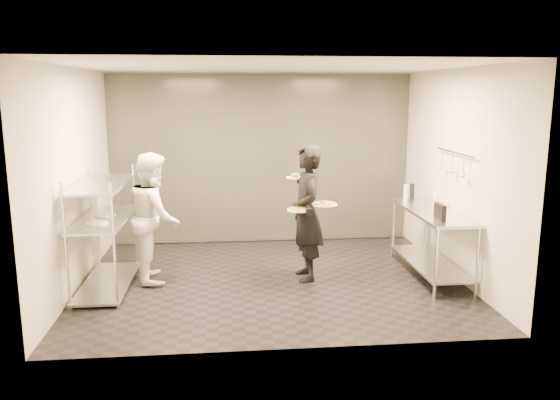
{
  "coord_description": "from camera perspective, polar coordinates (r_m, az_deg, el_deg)",
  "views": [
    {
      "loc": [
        -0.59,
        -6.95,
        2.49
      ],
      "look_at": [
        0.11,
        -0.0,
        1.1
      ],
      "focal_mm": 35.0,
      "sensor_mm": 36.0,
      "label": 1
    }
  ],
  "objects": [
    {
      "name": "salad_plate",
      "position": [
        7.4,
        1.62,
        2.52
      ],
      "size": [
        0.25,
        0.25,
        0.07
      ],
      "color": "silver",
      "rests_on": "waiter"
    },
    {
      "name": "utensil_rail",
      "position": [
        7.63,
        17.63,
        3.63
      ],
      "size": [
        0.07,
        1.2,
        0.31
      ],
      "color": "silver",
      "rests_on": "room_shell"
    },
    {
      "name": "pizza_plate_far",
      "position": [
        7.02,
        4.69,
        -0.4
      ],
      "size": [
        0.32,
        0.32,
        0.05
      ],
      "color": "silver",
      "rests_on": "waiter"
    },
    {
      "name": "pass_rack",
      "position": [
        7.33,
        -17.88,
        -2.89
      ],
      "size": [
        0.6,
        1.6,
        1.5
      ],
      "color": "silver",
      "rests_on": "ground"
    },
    {
      "name": "waiter",
      "position": [
        7.25,
        2.8,
        -1.39
      ],
      "size": [
        0.5,
        0.7,
        1.81
      ],
      "primitive_type": "imported",
      "rotation": [
        0.0,
        0.0,
        -1.47
      ],
      "color": "black",
      "rests_on": "ground"
    },
    {
      "name": "bottle_dark",
      "position": [
        8.35,
        13.63,
        0.9
      ],
      "size": [
        0.07,
        0.07,
        0.23
      ],
      "primitive_type": "cylinder",
      "color": "black",
      "rests_on": "prep_counter"
    },
    {
      "name": "prep_counter",
      "position": [
        7.71,
        15.53,
        -3.16
      ],
      "size": [
        0.6,
        1.8,
        0.92
      ],
      "color": "silver",
      "rests_on": "ground"
    },
    {
      "name": "chef",
      "position": [
        7.43,
        -13.02,
        -1.72
      ],
      "size": [
        0.77,
        0.92,
        1.72
      ],
      "primitive_type": "imported",
      "rotation": [
        0.0,
        0.0,
        1.72
      ],
      "color": "silver",
      "rests_on": "ground"
    },
    {
      "name": "room_shell",
      "position": [
        8.22,
        -1.57,
        3.63
      ],
      "size": [
        5.0,
        4.0,
        2.8
      ],
      "color": "black",
      "rests_on": "ground"
    },
    {
      "name": "pos_monitor",
      "position": [
        7.08,
        16.38,
        -1.19
      ],
      "size": [
        0.06,
        0.28,
        0.2
      ],
      "primitive_type": "cube",
      "rotation": [
        0.0,
        0.0,
        -0.01
      ],
      "color": "black",
      "rests_on": "prep_counter"
    },
    {
      "name": "pizza_plate_near",
      "position": [
        7.02,
        2.06,
        -0.95
      ],
      "size": [
        0.33,
        0.33,
        0.05
      ],
      "color": "silver",
      "rests_on": "waiter"
    },
    {
      "name": "bottle_clear",
      "position": [
        7.88,
        16.05,
        -0.02
      ],
      "size": [
        0.05,
        0.05,
        0.18
      ],
      "primitive_type": "cylinder",
      "color": "#9AA799",
      "rests_on": "prep_counter"
    },
    {
      "name": "bottle_green",
      "position": [
        8.11,
        13.02,
        0.71
      ],
      "size": [
        0.07,
        0.07,
        0.25
      ],
      "primitive_type": "cylinder",
      "color": "#9AA799",
      "rests_on": "prep_counter"
    }
  ]
}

